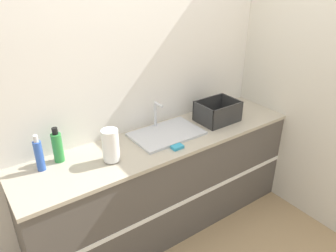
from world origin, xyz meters
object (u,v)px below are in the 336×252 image
(sink, at_px, (166,133))
(paper_towel_roll, at_px, (111,146))
(dish_rack, at_px, (217,113))
(bottle_blue, at_px, (39,155))
(bottle_green, at_px, (58,147))

(sink, bearing_deg, paper_towel_roll, -169.46)
(dish_rack, bearing_deg, paper_towel_roll, -177.02)
(paper_towel_roll, distance_m, bottle_blue, 0.48)
(sink, xyz_separation_m, paper_towel_roll, (-0.54, -0.10, 0.11))
(dish_rack, xyz_separation_m, bottle_green, (-1.37, 0.16, 0.05))
(bottle_green, relative_size, bottle_blue, 0.99)
(dish_rack, relative_size, bottle_blue, 1.32)
(paper_towel_roll, height_order, bottle_green, bottle_green)
(paper_towel_roll, bearing_deg, bottle_green, 144.50)
(sink, distance_m, paper_towel_roll, 0.56)
(sink, bearing_deg, dish_rack, -4.97)
(sink, relative_size, bottle_green, 2.15)
(sink, height_order, paper_towel_roll, paper_towel_roll)
(bottle_green, bearing_deg, paper_towel_roll, -35.50)
(sink, height_order, bottle_blue, bottle_blue)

